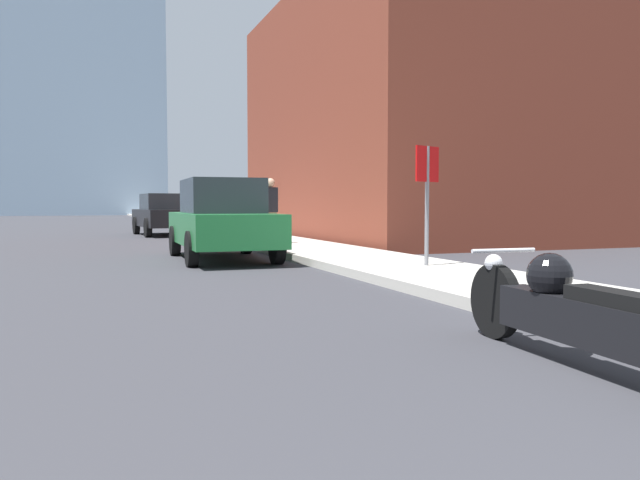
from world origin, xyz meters
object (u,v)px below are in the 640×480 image
at_px(parked_car_black, 164,214).
at_px(parked_car_green, 222,220).
at_px(stop_sign, 427,184).
at_px(pedestrian, 271,210).
at_px(motorcycle, 573,311).

bearing_deg(parked_car_black, parked_car_green, -94.78).
distance_m(parked_car_green, stop_sign, 4.86).
xyz_separation_m(parked_car_black, pedestrian, (1.82, -8.54, 0.23)).
bearing_deg(motorcycle, parked_car_green, 96.64).
bearing_deg(parked_car_black, stop_sign, -84.64).
bearing_deg(pedestrian, parked_car_green, -124.51).
bearing_deg(pedestrian, motorcycle, -95.61).
xyz_separation_m(motorcycle, stop_sign, (2.07, 5.68, 1.13)).
relative_size(stop_sign, pedestrian, 1.17).
xyz_separation_m(parked_car_black, stop_sign, (2.67, -15.22, 0.72)).
height_order(motorcycle, stop_sign, stop_sign).
distance_m(parked_car_green, pedestrian, 3.28).
xyz_separation_m(motorcycle, parked_car_green, (-0.64, 9.67, 0.46)).
height_order(stop_sign, pedestrian, stop_sign).
height_order(motorcycle, parked_car_black, parked_car_black).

